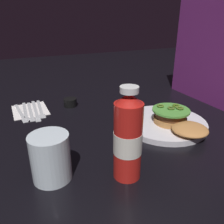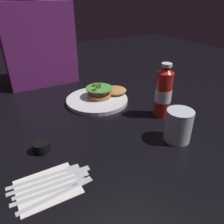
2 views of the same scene
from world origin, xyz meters
name	(u,v)px [view 1 (image 1 of 2)]	position (x,y,z in m)	size (l,w,h in m)	color
ground_plane	(121,125)	(0.00, 0.00, 0.00)	(3.00, 3.00, 0.00)	black
dinner_plate	(164,123)	(0.06, 0.13, 0.01)	(0.28, 0.28, 0.02)	silver
burger_sandwich	(177,120)	(0.11, 0.14, 0.04)	(0.20, 0.12, 0.05)	#BC7C42
ketchup_bottle	(128,138)	(0.24, -0.11, 0.10)	(0.06, 0.06, 0.21)	red
water_glass	(51,157)	(0.18, -0.26, 0.05)	(0.09, 0.09, 0.11)	silver
condiment_cup	(70,102)	(-0.24, -0.11, 0.02)	(0.05, 0.05, 0.03)	black
napkin	(30,110)	(-0.26, -0.27, 0.00)	(0.15, 0.13, 0.00)	white
butter_knife	(21,113)	(-0.23, -0.30, 0.00)	(0.20, 0.04, 0.00)	silver
spoon_utensil	(25,113)	(-0.23, -0.29, 0.00)	(0.19, 0.03, 0.00)	silver
steak_knife	(31,112)	(-0.24, -0.27, 0.00)	(0.20, 0.02, 0.00)	silver
table_knife	(36,111)	(-0.23, -0.25, 0.00)	(0.22, 0.02, 0.00)	silver
fork_utensil	(41,109)	(-0.24, -0.23, 0.00)	(0.20, 0.03, 0.00)	silver
diner_person	(224,37)	(-0.09, 0.51, 0.26)	(0.35, 0.19, 0.59)	#6F246E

